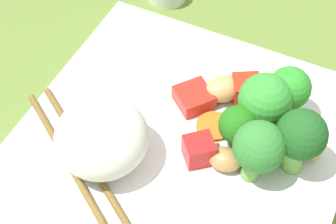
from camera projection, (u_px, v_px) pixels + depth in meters
The scene contains 20 objects.
ground_plane at pixel (180, 158), 49.77cm from camera, with size 110.00×110.00×2.00cm, color olive.
square_plate at pixel (181, 146), 48.32cm from camera, with size 28.46×28.46×1.69cm, color white.
rice_mound at pixel (102, 137), 44.31cm from camera, with size 7.90×7.87×5.84cm, color white.
broccoli_floret_0 at pixel (238, 126), 45.17cm from camera, with size 3.38×3.38×4.72cm.
broccoli_floret_1 at pixel (265, 101), 45.82cm from camera, with size 4.69×4.69×6.17cm.
broccoli_floret_2 at pixel (259, 148), 42.70cm from camera, with size 4.32×4.32×6.16cm.
broccoli_floret_3 at pixel (289, 90), 46.84cm from camera, with size 3.84×3.84×5.62cm.
broccoli_floret_4 at pixel (300, 137), 42.92cm from camera, with size 4.25×4.25×6.63cm.
carrot_slice_0 at pixel (269, 92), 50.86cm from camera, with size 3.10×3.10×0.58cm, color orange.
carrot_slice_1 at pixel (214, 126), 48.40cm from camera, with size 3.20×3.20×0.42cm, color orange.
carrot_slice_2 at pixel (260, 151), 46.53cm from camera, with size 2.39×2.39×0.76cm, color orange.
carrot_slice_3 at pixel (277, 140), 47.43cm from camera, with size 2.40×2.40×0.43cm, color orange.
pepper_chunk_0 at pixel (194, 98), 49.76cm from camera, with size 3.14×3.12×1.57cm, color red.
pepper_chunk_1 at pixel (246, 89), 49.89cm from camera, with size 2.50×2.44×2.32cm, color red.
pepper_chunk_2 at pixel (199, 150), 45.60cm from camera, with size 2.26×2.46×2.38cm, color red.
pepper_chunk_3 at pixel (296, 127), 47.81cm from camera, with size 2.26×1.89×1.27cm, color red.
chicken_piece_0 at pixel (225, 159), 45.31cm from camera, with size 2.88×2.27×1.91cm, color tan.
chicken_piece_1 at pixel (223, 89), 49.98cm from camera, with size 3.54×2.78×2.25cm, color tan.
chicken_piece_2 at pixel (310, 144), 46.35cm from camera, with size 2.97×2.19×1.76cm, color tan.
chopstick_pair at pixel (96, 192), 44.09cm from camera, with size 21.17×16.36×0.61cm.
Camera 1 is at (-9.74, 25.82, 40.65)cm, focal length 57.27 mm.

